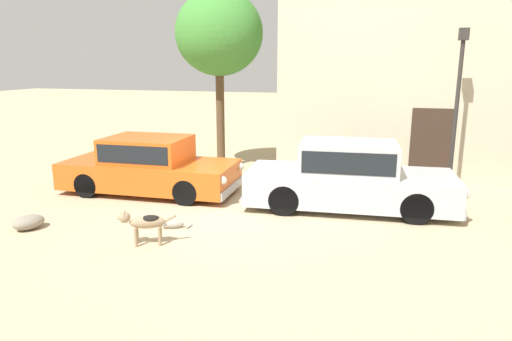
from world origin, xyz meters
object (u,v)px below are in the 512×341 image
Objects in this scene: stray_dog_spotted at (144,222)px; parked_sedan_nearest at (149,165)px; parked_sedan_second at (349,176)px; stray_cat at (173,224)px; acacia_tree_left at (219,34)px; street_lamp at (458,92)px.

parked_sedan_nearest is at bearing -85.83° from stray_dog_spotted.
parked_sedan_second is 4.71× the size of stray_dog_spotted.
parked_sedan_nearest is 2.94m from stray_cat.
stray_dog_spotted is 7.31m from acacia_tree_left.
stray_dog_spotted is 0.19× the size of acacia_tree_left.
parked_sedan_nearest reaches higher than stray_cat.
parked_sedan_nearest is at bearing 176.14° from parked_sedan_second.
stray_cat is 7.41m from street_lamp.
stray_cat is at bearing -54.27° from parked_sedan_nearest.
acacia_tree_left is at bearing 73.22° from parked_sedan_nearest.
acacia_tree_left is (-0.92, 5.36, 4.01)m from stray_cat.
parked_sedan_nearest is at bearing -104.98° from acacia_tree_left.
acacia_tree_left reaches higher than street_lamp.
acacia_tree_left is at bearing 169.07° from street_lamp.
street_lamp is (5.78, 5.01, 2.14)m from stray_dog_spotted.
street_lamp is at bearing 32.91° from parked_sedan_second.
acacia_tree_left reaches higher than parked_sedan_nearest.
stray_cat is (-3.29, -2.31, -0.68)m from parked_sedan_second.
parked_sedan_second is at bearing -172.77° from stray_cat.
street_lamp reaches higher than stray_cat.
street_lamp is (5.65, 4.09, 2.50)m from stray_cat.
parked_sedan_nearest is at bearing -80.28° from stray_cat.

